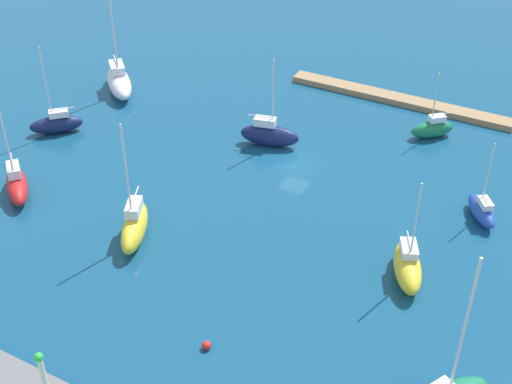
{
  "coord_description": "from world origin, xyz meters",
  "views": [
    {
      "loc": [
        -23.83,
        51.79,
        36.17
      ],
      "look_at": [
        0.0,
        7.93,
        1.5
      ],
      "focal_mm": 48.71,
      "sensor_mm": 36.0,
      "label": 1
    }
  ],
  "objects_px": {
    "sailboat_red_off_beacon": "(17,184)",
    "sailboat_navy_west_end": "(56,124)",
    "sailboat_yellow_far_south": "(134,226)",
    "sailboat_navy_lone_north": "(269,134)",
    "sailboat_yellow_near_pier": "(408,266)",
    "sailboat_blue_east_end": "(482,210)",
    "pier_dock": "(399,99)",
    "mooring_buoy_red": "(206,345)",
    "sailboat_white_lone_south": "(119,81)",
    "harbor_beacon": "(43,372)",
    "sailboat_green_mid_basin": "(432,128)"
  },
  "relations": [
    {
      "from": "sailboat_red_off_beacon",
      "to": "sailboat_navy_west_end",
      "type": "xyz_separation_m",
      "value": [
        4.67,
        -10.4,
        -0.12
      ]
    },
    {
      "from": "sailboat_yellow_far_south",
      "to": "sailboat_navy_lone_north",
      "type": "xyz_separation_m",
      "value": [
        -2.72,
        -18.74,
        -0.11
      ]
    },
    {
      "from": "sailboat_navy_lone_north",
      "to": "sailboat_yellow_near_pier",
      "type": "relative_size",
      "value": 1.03
    },
    {
      "from": "sailboat_yellow_far_south",
      "to": "sailboat_navy_lone_north",
      "type": "relative_size",
      "value": 1.18
    },
    {
      "from": "sailboat_red_off_beacon",
      "to": "sailboat_blue_east_end",
      "type": "relative_size",
      "value": 1.5
    },
    {
      "from": "pier_dock",
      "to": "mooring_buoy_red",
      "type": "xyz_separation_m",
      "value": [
        -0.47,
        41.54,
        -0.01
      ]
    },
    {
      "from": "pier_dock",
      "to": "sailboat_white_lone_south",
      "type": "distance_m",
      "value": 31.81
    },
    {
      "from": "harbor_beacon",
      "to": "sailboat_yellow_far_south",
      "type": "relative_size",
      "value": 0.34
    },
    {
      "from": "sailboat_white_lone_south",
      "to": "mooring_buoy_red",
      "type": "relative_size",
      "value": 22.96
    },
    {
      "from": "pier_dock",
      "to": "sailboat_red_off_beacon",
      "type": "height_order",
      "value": "sailboat_red_off_beacon"
    },
    {
      "from": "sailboat_yellow_far_south",
      "to": "sailboat_yellow_near_pier",
      "type": "height_order",
      "value": "sailboat_yellow_far_south"
    },
    {
      "from": "harbor_beacon",
      "to": "mooring_buoy_red",
      "type": "distance_m",
      "value": 11.24
    },
    {
      "from": "pier_dock",
      "to": "sailboat_yellow_near_pier",
      "type": "distance_m",
      "value": 29.79
    },
    {
      "from": "sailboat_red_off_beacon",
      "to": "sailboat_yellow_near_pier",
      "type": "bearing_deg",
      "value": 51.27
    },
    {
      "from": "sailboat_white_lone_south",
      "to": "sailboat_blue_east_end",
      "type": "bearing_deg",
      "value": 37.75
    },
    {
      "from": "sailboat_green_mid_basin",
      "to": "sailboat_blue_east_end",
      "type": "xyz_separation_m",
      "value": [
        -7.85,
        11.72,
        -0.09
      ]
    },
    {
      "from": "sailboat_navy_west_end",
      "to": "sailboat_red_off_beacon",
      "type": "bearing_deg",
      "value": 70.17
    },
    {
      "from": "sailboat_red_off_beacon",
      "to": "sailboat_blue_east_end",
      "type": "xyz_separation_m",
      "value": [
        -37.7,
        -16.37,
        -0.25
      ]
    },
    {
      "from": "sailboat_blue_east_end",
      "to": "sailboat_green_mid_basin",
      "type": "bearing_deg",
      "value": -1.24
    },
    {
      "from": "pier_dock",
      "to": "sailboat_navy_west_end",
      "type": "height_order",
      "value": "sailboat_navy_west_end"
    },
    {
      "from": "sailboat_white_lone_south",
      "to": "sailboat_yellow_near_pier",
      "type": "height_order",
      "value": "sailboat_white_lone_south"
    },
    {
      "from": "sailboat_yellow_far_south",
      "to": "sailboat_white_lone_south",
      "type": "height_order",
      "value": "sailboat_white_lone_south"
    },
    {
      "from": "sailboat_red_off_beacon",
      "to": "sailboat_green_mid_basin",
      "type": "bearing_deg",
      "value": 84.73
    },
    {
      "from": "sailboat_navy_lone_north",
      "to": "sailboat_yellow_near_pier",
      "type": "xyz_separation_m",
      "value": [
        -18.6,
        12.67,
        -0.05
      ]
    },
    {
      "from": "sailboat_white_lone_south",
      "to": "sailboat_green_mid_basin",
      "type": "bearing_deg",
      "value": 55.56
    },
    {
      "from": "pier_dock",
      "to": "sailboat_navy_lone_north",
      "type": "distance_m",
      "value": 17.48
    },
    {
      "from": "sailboat_green_mid_basin",
      "to": "sailboat_yellow_far_south",
      "type": "bearing_deg",
      "value": 17.08
    },
    {
      "from": "harbor_beacon",
      "to": "sailboat_yellow_far_south",
      "type": "xyz_separation_m",
      "value": [
        5.86,
        -16.57,
        -2.33
      ]
    },
    {
      "from": "sailboat_red_off_beacon",
      "to": "mooring_buoy_red",
      "type": "distance_m",
      "value": 25.93
    },
    {
      "from": "harbor_beacon",
      "to": "sailboat_navy_west_end",
      "type": "xyz_separation_m",
      "value": [
        23.72,
        -27.07,
        -2.65
      ]
    },
    {
      "from": "sailboat_green_mid_basin",
      "to": "sailboat_navy_west_end",
      "type": "height_order",
      "value": "sailboat_navy_west_end"
    },
    {
      "from": "pier_dock",
      "to": "mooring_buoy_red",
      "type": "relative_size",
      "value": 39.76
    },
    {
      "from": "sailboat_green_mid_basin",
      "to": "pier_dock",
      "type": "bearing_deg",
      "value": -88.82
    },
    {
      "from": "sailboat_yellow_far_south",
      "to": "sailboat_navy_west_end",
      "type": "distance_m",
      "value": 20.72
    },
    {
      "from": "sailboat_red_off_beacon",
      "to": "sailboat_yellow_near_pier",
      "type": "relative_size",
      "value": 1.23
    },
    {
      "from": "sailboat_yellow_far_south",
      "to": "sailboat_navy_west_end",
      "type": "xyz_separation_m",
      "value": [
        17.86,
        -10.49,
        -0.31
      ]
    },
    {
      "from": "sailboat_white_lone_south",
      "to": "sailboat_yellow_near_pier",
      "type": "bearing_deg",
      "value": 23.01
    },
    {
      "from": "pier_dock",
      "to": "sailboat_yellow_far_south",
      "type": "xyz_separation_m",
      "value": [
        11.12,
        34.04,
        1.03
      ]
    },
    {
      "from": "sailboat_navy_lone_north",
      "to": "mooring_buoy_red",
      "type": "distance_m",
      "value": 27.72
    },
    {
      "from": "pier_dock",
      "to": "sailboat_green_mid_basin",
      "type": "bearing_deg",
      "value": 133.51
    },
    {
      "from": "sailboat_green_mid_basin",
      "to": "sailboat_navy_west_end",
      "type": "distance_m",
      "value": 38.8
    },
    {
      "from": "harbor_beacon",
      "to": "sailboat_white_lone_south",
      "type": "bearing_deg",
      "value": -57.74
    },
    {
      "from": "sailboat_yellow_near_pier",
      "to": "mooring_buoy_red",
      "type": "distance_m",
      "value": 16.72
    },
    {
      "from": "sailboat_green_mid_basin",
      "to": "mooring_buoy_red",
      "type": "distance_m",
      "value": 36.07
    },
    {
      "from": "sailboat_green_mid_basin",
      "to": "sailboat_red_off_beacon",
      "type": "bearing_deg",
      "value": 0.93
    },
    {
      "from": "sailboat_yellow_far_south",
      "to": "sailboat_navy_lone_north",
      "type": "distance_m",
      "value": 18.93
    },
    {
      "from": "pier_dock",
      "to": "sailboat_navy_west_end",
      "type": "xyz_separation_m",
      "value": [
        28.98,
        23.54,
        0.72
      ]
    },
    {
      "from": "sailboat_yellow_far_south",
      "to": "sailboat_red_off_beacon",
      "type": "relative_size",
      "value": 1.0
    },
    {
      "from": "harbor_beacon",
      "to": "sailboat_navy_west_end",
      "type": "distance_m",
      "value": 36.09
    },
    {
      "from": "sailboat_green_mid_basin",
      "to": "sailboat_navy_west_end",
      "type": "relative_size",
      "value": 0.76
    }
  ]
}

